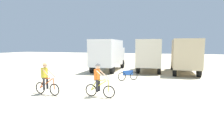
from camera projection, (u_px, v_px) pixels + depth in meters
ground_plane at (94, 103)px, 9.48m from camera, size 120.00×120.00×0.00m
box_truck_avon_van at (108, 54)px, 21.37m from camera, size 2.90×6.92×3.35m
box_truck_cream_rv at (150, 54)px, 21.01m from camera, size 2.97×6.94×3.35m
box_truck_tan_camper at (185, 54)px, 19.32m from camera, size 2.90×6.92×3.35m
cyclist_orange_shirt at (46, 80)px, 10.92m from camera, size 1.73×0.52×1.82m
cyclist_cowboy_hat at (99, 82)px, 10.38m from camera, size 1.73×0.52×1.82m
bicycle_spare at (128, 75)px, 15.45m from camera, size 1.35×1.18×0.97m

